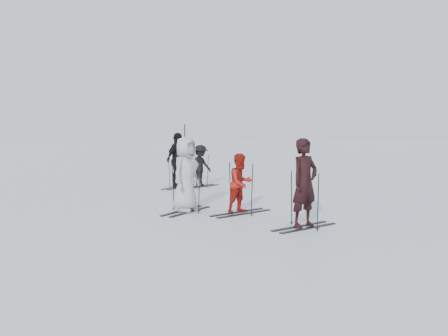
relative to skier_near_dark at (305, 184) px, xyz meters
name	(u,v)px	position (x,y,z in m)	size (l,w,h in m)	color
ground	(213,207)	(-2.80, 2.02, -0.98)	(120.00, 120.00, 0.00)	silver
skier_near_dark	(305,184)	(0.00, 0.00, 0.00)	(0.71, 0.47, 1.96)	black
skier_red	(241,184)	(-1.81, 1.28, -0.22)	(0.74, 0.58, 1.52)	maroon
skier_grey	(186,175)	(-3.25, 1.11, -0.01)	(0.95, 0.62, 1.94)	#AFB3B9
skier_uphill_left	(177,161)	(-5.36, 5.61, 0.00)	(1.14, 0.48, 1.95)	black
skier_uphill_far	(200,166)	(-4.65, 6.10, -0.23)	(0.97, 0.56, 1.50)	black
skis_near_dark	(304,199)	(0.00, 0.00, -0.34)	(0.93, 1.76, 1.29)	black
skis_red	(241,187)	(-1.81, 1.28, -0.30)	(0.98, 1.85, 1.35)	black
skis_grey	(186,186)	(-3.25, 1.11, -0.30)	(0.98, 1.85, 1.35)	black
skis_uphill_left	(177,171)	(-5.36, 5.61, -0.39)	(0.86, 1.62, 1.18)	black
skis_uphill_far	(200,170)	(-4.65, 6.10, -0.36)	(0.90, 1.70, 1.24)	black
piste_marker	(185,148)	(-7.25, 11.10, 0.16)	(0.05, 0.05, 2.27)	black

